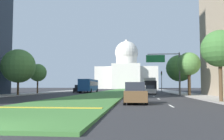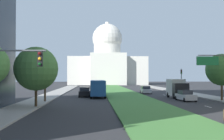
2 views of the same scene
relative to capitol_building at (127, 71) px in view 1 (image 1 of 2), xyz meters
name	(u,v)px [view 1 (image 1 of 2)]	position (x,y,z in m)	size (l,w,h in m)	color
ground_plane	(118,91)	(0.00, -67.16, -10.07)	(298.87, 298.87, 0.00)	#2B2B2D
grass_median	(117,91)	(0.00, -73.95, -10.00)	(7.39, 122.26, 0.14)	#427A38
median_curb_nose	(48,108)	(0.00, -127.51, -9.91)	(6.65, 0.50, 0.04)	gold
lane_dashes_right	(151,95)	(7.91, -100.48, -10.06)	(0.16, 44.05, 0.01)	silver
sidewalk_left	(60,92)	(-14.13, -80.74, -9.99)	(4.00, 122.26, 0.15)	#9E9991
sidewalk_right	(172,92)	(14.13, -80.74, -9.99)	(4.00, 122.26, 0.15)	#9E9991
capitol_building	(127,71)	(0.00, 0.00, 0.00)	(34.92, 22.01, 28.66)	silver
traffic_light_far_right	(162,79)	(11.63, -80.95, -6.75)	(0.28, 0.35, 5.20)	#515456
overhead_guide_sign	(167,65)	(10.02, -104.88, -5.45)	(5.05, 0.20, 6.50)	#515456
street_tree_right_near	(220,49)	(12.64, -120.04, -5.35)	(3.24, 3.24, 6.37)	#4C3823
street_tree_left_mid	(18,66)	(-12.64, -106.09, -5.51)	(5.18, 5.18, 7.15)	#4C3823
street_tree_right_mid	(189,64)	(12.92, -106.07, -5.44)	(3.30, 3.30, 6.33)	#4C3823
street_tree_left_far	(38,73)	(-12.82, -98.13, -6.10)	(3.26, 3.26, 5.61)	#4C3823
street_tree_right_far	(179,68)	(13.07, -97.60, -5.41)	(4.74, 4.74, 7.04)	#4C3823
sedan_lead_stopped	(135,94)	(5.21, -121.41, -9.23)	(2.04, 4.23, 1.80)	brown
sedan_midblock	(149,90)	(7.77, -96.97, -9.29)	(2.14, 4.80, 1.64)	#BCBCC1
sedan_distant	(79,89)	(-7.57, -86.68, -9.24)	(2.02, 4.30, 1.77)	black
sedan_far_horizon	(135,89)	(5.08, -77.10, -9.30)	(2.04, 4.39, 1.63)	#BCBCC1
box_truck_delivery	(150,85)	(8.19, -90.51, -8.39)	(2.40, 6.40, 3.20)	black
city_bus	(89,85)	(-5.21, -87.60, -8.30)	(2.62, 11.00, 2.95)	#1E4C8C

